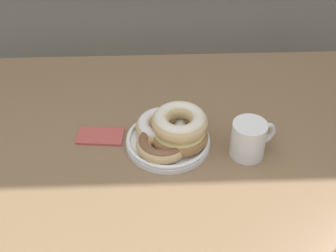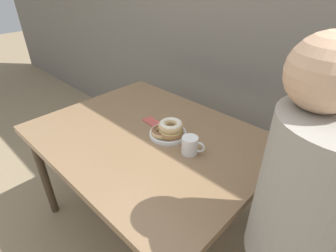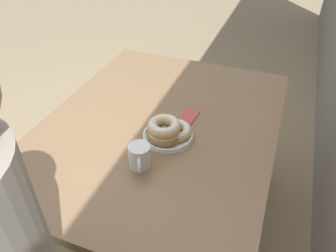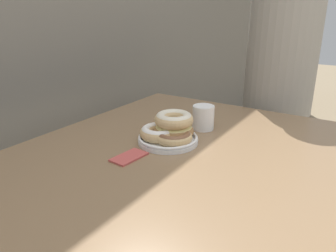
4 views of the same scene
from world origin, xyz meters
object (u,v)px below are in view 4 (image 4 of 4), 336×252
(donut_plate, at_px, (170,131))
(person_figure, at_px, (279,93))
(napkin, at_px, (129,157))
(dining_table, at_px, (172,173))
(coffee_mug, at_px, (203,117))

(donut_plate, bearing_deg, person_figure, -11.86)
(person_figure, xyz_separation_m, napkin, (-0.95, 0.20, -0.03))
(dining_table, bearing_deg, person_figure, -6.39)
(person_figure, bearing_deg, napkin, 168.11)
(person_figure, relative_size, napkin, 11.63)
(donut_plate, xyz_separation_m, napkin, (-0.17, 0.04, -0.04))
(dining_table, bearing_deg, napkin, 130.04)
(dining_table, height_order, napkin, napkin)
(napkin, bearing_deg, donut_plate, -12.05)
(donut_plate, distance_m, person_figure, 0.79)
(donut_plate, xyz_separation_m, person_figure, (0.78, -0.16, -0.01))
(coffee_mug, relative_size, person_figure, 0.08)
(coffee_mug, xyz_separation_m, person_figure, (0.60, -0.13, -0.02))
(dining_table, xyz_separation_m, coffee_mug, (0.27, 0.03, 0.11))
(dining_table, relative_size, coffee_mug, 11.21)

